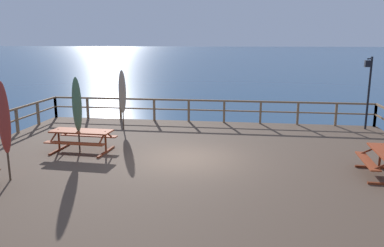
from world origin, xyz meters
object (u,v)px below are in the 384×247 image
picnic_table_front_right (82,136)px  patio_umbrella_tall_front (77,105)px  patio_umbrella_tall_back_right (122,92)px  patio_umbrella_tall_mid_left (4,118)px  lamp_post_hooked (368,82)px

picnic_table_front_right → patio_umbrella_tall_front: size_ratio=0.83×
patio_umbrella_tall_back_right → picnic_table_front_right: bearing=-96.4°
patio_umbrella_tall_mid_left → patio_umbrella_tall_back_right: 6.65m
picnic_table_front_right → lamp_post_hooked: size_ratio=0.69×
patio_umbrella_tall_mid_left → lamp_post_hooked: lamp_post_hooked is taller
patio_umbrella_tall_mid_left → lamp_post_hooked: (11.79, 7.96, 0.32)m
patio_umbrella_tall_mid_left → patio_umbrella_tall_back_right: patio_umbrella_tall_mid_left is taller
picnic_table_front_right → patio_umbrella_tall_mid_left: (-0.83, -3.03, 1.22)m
patio_umbrella_tall_back_right → lamp_post_hooked: size_ratio=0.82×
patio_umbrella_tall_mid_left → lamp_post_hooked: size_ratio=0.88×
patio_umbrella_tall_mid_left → patio_umbrella_tall_back_right: size_ratio=1.07×
patio_umbrella_tall_front → patio_umbrella_tall_back_right: size_ratio=1.01×
patio_umbrella_tall_back_right → patio_umbrella_tall_front: bearing=-97.4°
picnic_table_front_right → patio_umbrella_tall_mid_left: bearing=-105.2°
patio_umbrella_tall_front → lamp_post_hooked: 12.12m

